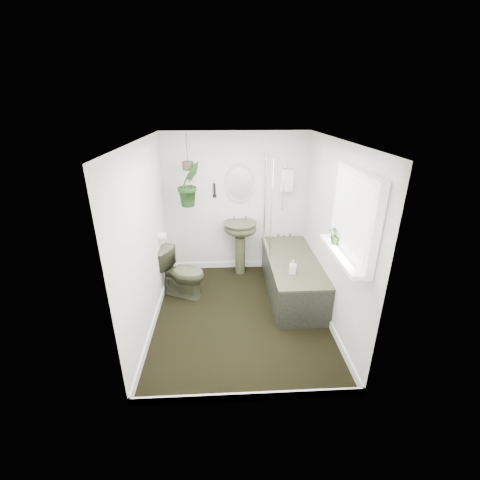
{
  "coord_description": "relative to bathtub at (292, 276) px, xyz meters",
  "views": [
    {
      "loc": [
        -0.2,
        -3.65,
        2.68
      ],
      "look_at": [
        0.0,
        0.15,
        1.05
      ],
      "focal_mm": 24.0,
      "sensor_mm": 36.0,
      "label": 1
    }
  ],
  "objects": [
    {
      "name": "wall_back",
      "position": [
        -0.8,
        0.91,
        0.86
      ],
      "size": [
        2.3,
        0.02,
        2.3
      ],
      "primitive_type": "cube",
      "color": "white",
      "rests_on": "ground"
    },
    {
      "name": "toilet",
      "position": [
        -1.64,
        0.07,
        0.08
      ],
      "size": [
        0.82,
        0.66,
        0.73
      ],
      "primitive_type": "imported",
      "rotation": [
        0.0,
        0.0,
        1.15
      ],
      "color": "#3C3F2B",
      "rests_on": "floor"
    },
    {
      "name": "window_sill",
      "position": [
        0.22,
        -1.2,
        0.94
      ],
      "size": [
        0.18,
        1.0,
        0.04
      ],
      "primitive_type": "cube",
      "color": "white",
      "rests_on": "wall_right"
    },
    {
      "name": "ceiling",
      "position": [
        -0.8,
        -0.5,
        2.02
      ],
      "size": [
        2.3,
        2.8,
        0.02
      ],
      "primitive_type": "cube",
      "color": "white",
      "rests_on": "ground"
    },
    {
      "name": "wall_right",
      "position": [
        0.36,
        -0.5,
        0.86
      ],
      "size": [
        0.02,
        2.8,
        2.3
      ],
      "primitive_type": "cube",
      "color": "white",
      "rests_on": "ground"
    },
    {
      "name": "shower_box",
      "position": [
        0.0,
        0.84,
        1.26
      ],
      "size": [
        0.2,
        0.1,
        0.35
      ],
      "primitive_type": "cube",
      "color": "white",
      "rests_on": "wall_back"
    },
    {
      "name": "wall_left",
      "position": [
        -1.96,
        -0.5,
        0.86
      ],
      "size": [
        0.02,
        2.8,
        2.3
      ],
      "primitive_type": "cube",
      "color": "white",
      "rests_on": "ground"
    },
    {
      "name": "hanging_plant",
      "position": [
        -1.5,
        0.51,
        1.3
      ],
      "size": [
        0.46,
        0.44,
        0.65
      ],
      "primitive_type": "imported",
      "rotation": [
        0.0,
        0.0,
        0.62
      ],
      "color": "black",
      "rests_on": "ceiling"
    },
    {
      "name": "pedestal_sink",
      "position": [
        -0.74,
        0.7,
        0.17
      ],
      "size": [
        0.61,
        0.55,
        0.92
      ],
      "primitive_type": null,
      "rotation": [
        0.0,
        0.0,
        -0.18
      ],
      "color": "#3C3F2B",
      "rests_on": "floor"
    },
    {
      "name": "toilet_roll_holder",
      "position": [
        -1.9,
        0.2,
        0.61
      ],
      "size": [
        0.11,
        0.11,
        0.11
      ],
      "primitive_type": "cylinder",
      "rotation": [
        0.0,
        1.57,
        0.0
      ],
      "color": "white",
      "rests_on": "wall_left"
    },
    {
      "name": "wall_sconce",
      "position": [
        -1.14,
        0.86,
        1.11
      ],
      "size": [
        0.04,
        0.04,
        0.22
      ],
      "primitive_type": "cylinder",
      "color": "black",
      "rests_on": "wall_back"
    },
    {
      "name": "skirting",
      "position": [
        -0.8,
        -0.5,
        -0.24
      ],
      "size": [
        2.3,
        2.8,
        0.1
      ],
      "primitive_type": "cube",
      "color": "white",
      "rests_on": "floor"
    },
    {
      "name": "window_blinds",
      "position": [
        0.24,
        -1.2,
        1.36
      ],
      "size": [
        0.01,
        0.86,
        0.76
      ],
      "primitive_type": "cube",
      "color": "white",
      "rests_on": "wall_right"
    },
    {
      "name": "floor",
      "position": [
        -0.8,
        -0.5,
        -0.3
      ],
      "size": [
        2.3,
        2.8,
        0.02
      ],
      "primitive_type": "cube",
      "color": "black",
      "rests_on": "ground"
    },
    {
      "name": "hanging_pot",
      "position": [
        -1.5,
        0.51,
        1.56
      ],
      "size": [
        0.16,
        0.16,
        0.12
      ],
      "primitive_type": "cylinder",
      "color": "#3A2B21",
      "rests_on": "ceiling"
    },
    {
      "name": "bath_screen",
      "position": [
        -0.33,
        0.49,
        0.99
      ],
      "size": [
        0.04,
        0.72,
        1.4
      ],
      "primitive_type": null,
      "color": "silver",
      "rests_on": "bathtub"
    },
    {
      "name": "wall_front",
      "position": [
        -0.8,
        -1.91,
        0.86
      ],
      "size": [
        2.3,
        0.02,
        2.3
      ],
      "primitive_type": "cube",
      "color": "white",
      "rests_on": "ground"
    },
    {
      "name": "window_recess",
      "position": [
        0.29,
        -1.2,
        1.36
      ],
      "size": [
        0.08,
        1.0,
        0.9
      ],
      "primitive_type": "cube",
      "color": "white",
      "rests_on": "wall_right"
    },
    {
      "name": "bathtub",
      "position": [
        0.0,
        0.0,
        0.0
      ],
      "size": [
        0.72,
        1.72,
        0.58
      ],
      "primitive_type": null,
      "color": "#3C3F2B",
      "rests_on": "floor"
    },
    {
      "name": "sill_plant",
      "position": [
        0.23,
        -0.96,
        1.07
      ],
      "size": [
        0.25,
        0.23,
        0.22
      ],
      "primitive_type": "imported",
      "rotation": [
        0.0,
        0.0,
        0.39
      ],
      "color": "black",
      "rests_on": "window_sill"
    },
    {
      "name": "soap_bottle",
      "position": [
        -0.1,
        -0.42,
        0.39
      ],
      "size": [
        0.11,
        0.11,
        0.2
      ],
      "primitive_type": "imported",
      "rotation": [
        0.0,
        0.0,
        -0.28
      ],
      "color": "black",
      "rests_on": "bathtub"
    },
    {
      "name": "oval_mirror",
      "position": [
        -0.74,
        0.87,
        1.21
      ],
      "size": [
        0.46,
        0.03,
        0.62
      ],
      "primitive_type": "ellipsoid",
      "color": "#B4B19E",
      "rests_on": "wall_back"
    }
  ]
}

